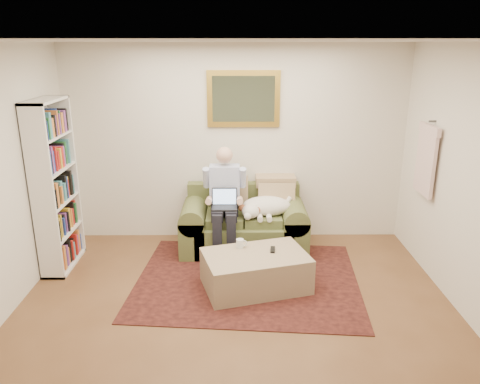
{
  "coord_description": "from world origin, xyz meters",
  "views": [
    {
      "loc": [
        0.01,
        -3.6,
        2.59
      ],
      "look_at": [
        0.05,
        1.52,
        0.95
      ],
      "focal_mm": 35.0,
      "sensor_mm": 36.0,
      "label": 1
    }
  ],
  "objects_px": {
    "ottoman": "(256,271)",
    "bookshelf": "(55,186)",
    "sofa": "(244,228)",
    "seated_man": "(225,203)",
    "sleeping_dog": "(267,206)",
    "coffee_mug": "(240,243)",
    "laptop": "(224,202)"
  },
  "relations": [
    {
      "from": "coffee_mug",
      "to": "seated_man",
      "type": "bearing_deg",
      "value": 104.54
    },
    {
      "from": "sofa",
      "to": "ottoman",
      "type": "bearing_deg",
      "value": -83.76
    },
    {
      "from": "sofa",
      "to": "seated_man",
      "type": "relative_size",
      "value": 1.19
    },
    {
      "from": "coffee_mug",
      "to": "bookshelf",
      "type": "distance_m",
      "value": 2.26
    },
    {
      "from": "laptop",
      "to": "bookshelf",
      "type": "height_order",
      "value": "bookshelf"
    },
    {
      "from": "laptop",
      "to": "sleeping_dog",
      "type": "height_order",
      "value": "laptop"
    },
    {
      "from": "sleeping_dog",
      "to": "ottoman",
      "type": "height_order",
      "value": "sleeping_dog"
    },
    {
      "from": "sofa",
      "to": "sleeping_dog",
      "type": "bearing_deg",
      "value": -15.74
    },
    {
      "from": "laptop",
      "to": "coffee_mug",
      "type": "xyz_separation_m",
      "value": [
        0.19,
        -0.66,
        -0.26
      ]
    },
    {
      "from": "sleeping_dog",
      "to": "bookshelf",
      "type": "height_order",
      "value": "bookshelf"
    },
    {
      "from": "sofa",
      "to": "sleeping_dog",
      "type": "distance_m",
      "value": 0.45
    },
    {
      "from": "sleeping_dog",
      "to": "bookshelf",
      "type": "xyz_separation_m",
      "value": [
        -2.49,
        -0.38,
        0.38
      ]
    },
    {
      "from": "sofa",
      "to": "laptop",
      "type": "relative_size",
      "value": 5.15
    },
    {
      "from": "seated_man",
      "to": "ottoman",
      "type": "height_order",
      "value": "seated_man"
    },
    {
      "from": "laptop",
      "to": "coffee_mug",
      "type": "relative_size",
      "value": 3.13
    },
    {
      "from": "sofa",
      "to": "sleeping_dog",
      "type": "relative_size",
      "value": 2.43
    },
    {
      "from": "seated_man",
      "to": "laptop",
      "type": "distance_m",
      "value": 0.07
    },
    {
      "from": "laptop",
      "to": "ottoman",
      "type": "xyz_separation_m",
      "value": [
        0.36,
        -0.83,
        -0.51
      ]
    },
    {
      "from": "sofa",
      "to": "bookshelf",
      "type": "xyz_separation_m",
      "value": [
        -2.2,
        -0.46,
        0.72
      ]
    },
    {
      "from": "seated_man",
      "to": "bookshelf",
      "type": "distance_m",
      "value": 2.01
    },
    {
      "from": "laptop",
      "to": "bookshelf",
      "type": "distance_m",
      "value": 2.0
    },
    {
      "from": "bookshelf",
      "to": "coffee_mug",
      "type": "bearing_deg",
      "value": -10.78
    },
    {
      "from": "laptop",
      "to": "sleeping_dog",
      "type": "relative_size",
      "value": 0.47
    },
    {
      "from": "ottoman",
      "to": "coffee_mug",
      "type": "height_order",
      "value": "coffee_mug"
    },
    {
      "from": "seated_man",
      "to": "sleeping_dog",
      "type": "distance_m",
      "value": 0.54
    },
    {
      "from": "ottoman",
      "to": "coffee_mug",
      "type": "xyz_separation_m",
      "value": [
        -0.17,
        0.18,
        0.25
      ]
    },
    {
      "from": "sleeping_dog",
      "to": "bookshelf",
      "type": "bearing_deg",
      "value": -171.44
    },
    {
      "from": "ottoman",
      "to": "coffee_mug",
      "type": "bearing_deg",
      "value": 133.55
    },
    {
      "from": "ottoman",
      "to": "bookshelf",
      "type": "distance_m",
      "value": 2.52
    },
    {
      "from": "sleeping_dog",
      "to": "coffee_mug",
      "type": "height_order",
      "value": "sleeping_dog"
    },
    {
      "from": "sofa",
      "to": "bookshelf",
      "type": "distance_m",
      "value": 2.36
    },
    {
      "from": "coffee_mug",
      "to": "bookshelf",
      "type": "height_order",
      "value": "bookshelf"
    }
  ]
}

